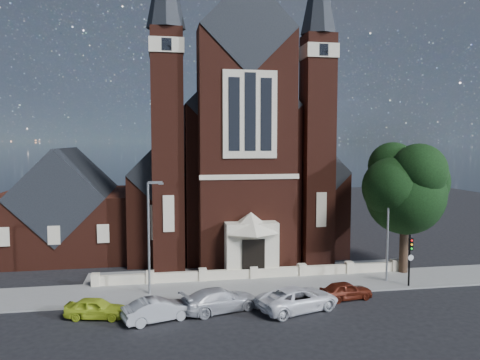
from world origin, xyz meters
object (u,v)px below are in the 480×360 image
(car_lime_van, at_px, (96,308))
(parish_hall, at_px, (67,212))
(traffic_signal, at_px, (410,254))
(car_dark_red, at_px, (346,290))
(street_lamp_right, at_px, (389,223))
(car_silver_b, at_px, (220,300))
(street_tree, at_px, (408,190))
(street_lamp_left, at_px, (150,231))
(car_white_suv, at_px, (298,299))
(car_silver_a, at_px, (158,310))
(church, at_px, (224,165))

(car_lime_van, bearing_deg, parish_hall, 27.02)
(traffic_signal, xyz_separation_m, car_dark_red, (-5.66, -1.64, -1.96))
(street_lamp_right, distance_m, car_lime_van, 21.97)
(traffic_signal, relative_size, car_silver_b, 0.79)
(street_tree, height_order, car_dark_red, street_tree)
(parish_hall, xyz_separation_m, car_silver_b, (12.51, -17.92, -3.28))
(street_lamp_left, bearing_deg, street_lamp_right, 0.00)
(car_white_suv, bearing_deg, street_lamp_left, 45.56)
(street_lamp_left, height_order, car_silver_a, street_lamp_left)
(car_white_suv, bearing_deg, church, -14.51)
(church, xyz_separation_m, car_dark_red, (5.34, -22.15, -7.56))
(parish_hall, height_order, car_silver_b, parish_hall)
(car_silver_a, bearing_deg, car_white_suv, -106.59)
(street_tree, bearing_deg, car_white_suv, -150.24)
(street_lamp_left, xyz_separation_m, car_lime_van, (-3.27, -3.81, -3.97))
(parish_hall, height_order, street_lamp_right, parish_hall)
(church, height_order, street_tree, church)
(church, xyz_separation_m, street_lamp_left, (-7.91, -18.94, -3.59))
(street_tree, xyz_separation_m, street_lamp_left, (-20.51, -1.71, -2.36))
(parish_hall, bearing_deg, car_silver_b, -55.09)
(street_lamp_right, xyz_separation_m, car_white_suv, (-8.61, -4.65, -3.84))
(car_lime_van, xyz_separation_m, car_silver_a, (3.78, -1.13, 0.07))
(street_tree, xyz_separation_m, car_silver_a, (-20.00, -6.65, -6.26))
(car_lime_van, distance_m, car_white_suv, 12.69)
(street_lamp_left, relative_size, car_lime_van, 2.19)
(street_lamp_left, height_order, street_lamp_right, same)
(street_lamp_left, xyz_separation_m, street_lamp_right, (18.00, 0.00, 0.00))
(traffic_signal, relative_size, car_dark_red, 1.09)
(street_lamp_right, relative_size, car_dark_red, 2.21)
(parish_hall, distance_m, car_lime_van, 18.76)
(parish_hall, height_order, street_lamp_left, parish_hall)
(street_lamp_left, distance_m, traffic_signal, 19.08)
(street_lamp_right, height_order, traffic_signal, street_lamp_right)
(street_tree, height_order, traffic_signal, street_tree)
(parish_hall, relative_size, street_lamp_right, 1.51)
(car_silver_b, bearing_deg, parish_hall, 17.48)
(car_lime_van, bearing_deg, street_lamp_right, -67.97)
(car_silver_b, distance_m, car_white_suv, 5.03)
(street_lamp_left, height_order, car_dark_red, street_lamp_left)
(car_silver_b, bearing_deg, traffic_signal, -98.22)
(street_lamp_left, xyz_separation_m, car_white_suv, (9.39, -4.65, -3.84))
(car_silver_a, relative_size, car_white_suv, 0.78)
(car_white_suv, relative_size, car_dark_red, 1.49)
(parish_hall, bearing_deg, street_lamp_right, -28.22)
(church, height_order, parish_hall, church)
(church, bearing_deg, traffic_signal, -61.80)
(street_lamp_right, bearing_deg, parish_hall, 151.78)
(traffic_signal, height_order, car_silver_b, traffic_signal)
(church, distance_m, traffic_signal, 23.94)
(street_lamp_left, distance_m, car_silver_a, 6.31)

